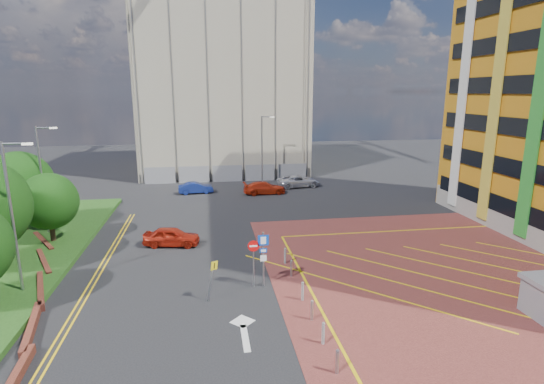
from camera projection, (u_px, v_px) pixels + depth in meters
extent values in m
plane|color=black|center=(257.00, 295.00, 22.90)|extent=(140.00, 140.00, 0.00)
cube|color=brown|center=(492.00, 278.00, 24.99)|extent=(26.00, 26.00, 0.02)
cube|color=brown|center=(12.00, 384.00, 15.62)|extent=(0.62, 4.61, 0.40)
cube|color=brown|center=(32.00, 328.00, 19.34)|extent=(1.25, 4.56, 0.40)
cube|color=brown|center=(41.00, 290.00, 23.04)|extent=(1.86, 4.43, 0.40)
cube|color=brown|center=(44.00, 263.00, 26.71)|extent=(2.29, 4.27, 0.40)
cube|color=brown|center=(43.00, 242.00, 30.34)|extent=(2.69, 4.06, 0.40)
cylinder|color=#3D2B1C|center=(52.00, 228.00, 30.22)|extent=(0.36, 0.36, 1.80)
sphere|color=#10350C|center=(49.00, 201.00, 29.75)|extent=(4.00, 4.00, 4.00)
cylinder|color=#3D2B1C|center=(24.00, 216.00, 32.61)|extent=(0.36, 0.36, 2.20)
sphere|color=#10350C|center=(19.00, 184.00, 32.03)|extent=(5.00, 5.00, 5.00)
cylinder|color=#9EA0A8|center=(12.00, 218.00, 21.96)|extent=(0.16, 0.16, 8.00)
cylinder|color=#9EA0A8|center=(14.00, 143.00, 21.15)|extent=(1.20, 0.10, 0.10)
cube|color=silver|center=(27.00, 144.00, 21.25)|extent=(0.50, 0.15, 0.12)
cylinder|color=#9EA0A8|center=(42.00, 181.00, 31.27)|extent=(0.16, 0.16, 8.00)
cylinder|color=#9EA0A8|center=(44.00, 128.00, 30.47)|extent=(1.20, 0.10, 0.10)
cube|color=silver|center=(53.00, 128.00, 30.56)|extent=(0.50, 0.15, 0.12)
cylinder|color=#9EA0A8|center=(262.00, 151.00, 49.49)|extent=(0.16, 0.16, 8.00)
cylinder|color=#9EA0A8|center=(267.00, 117.00, 48.69)|extent=(1.20, 0.10, 0.10)
cube|color=silver|center=(272.00, 117.00, 48.78)|extent=(0.50, 0.15, 0.12)
cylinder|color=#9EA0A8|center=(263.00, 260.00, 23.56)|extent=(0.10, 0.10, 3.20)
cube|color=#0A3FB6|center=(263.00, 240.00, 23.27)|extent=(0.60, 0.04, 0.60)
cube|color=white|center=(263.00, 240.00, 23.24)|extent=(0.30, 0.02, 0.42)
cube|color=#0A3FB6|center=(263.00, 251.00, 23.41)|extent=(0.40, 0.04, 0.25)
cube|color=white|center=(263.00, 251.00, 23.38)|extent=(0.28, 0.02, 0.14)
cube|color=white|center=(263.00, 258.00, 23.51)|extent=(0.35, 0.04, 0.35)
cylinder|color=#9EA0A8|center=(254.00, 264.00, 23.54)|extent=(0.08, 0.08, 2.70)
cylinder|color=red|center=(253.00, 246.00, 23.26)|extent=(0.64, 0.04, 0.64)
cube|color=white|center=(253.00, 246.00, 23.23)|extent=(0.44, 0.02, 0.10)
cylinder|color=#9EA0A8|center=(211.00, 282.00, 21.96)|extent=(0.45, 0.08, 2.18)
cube|color=yellow|center=(214.00, 266.00, 21.76)|extent=(0.40, 0.40, 0.52)
cylinder|color=#9EA0A8|center=(337.00, 363.00, 16.40)|extent=(0.14, 0.14, 0.90)
cylinder|color=black|center=(323.00, 334.00, 18.32)|extent=(0.14, 0.14, 0.90)
cylinder|color=#9EA0A8|center=(312.00, 311.00, 20.25)|extent=(0.14, 0.14, 0.90)
cylinder|color=black|center=(303.00, 292.00, 22.17)|extent=(0.14, 0.14, 0.90)
cylinder|color=#9EA0A8|center=(291.00, 269.00, 25.05)|extent=(0.14, 0.14, 0.90)
cylinder|color=black|center=(285.00, 257.00, 26.98)|extent=(0.14, 0.14, 0.90)
cube|color=#B0A490|center=(222.00, 89.00, 58.82)|extent=(21.20, 19.20, 22.00)
cube|color=yellow|center=(234.00, 46.00, 59.65)|extent=(0.90, 0.90, 34.00)
cube|color=gray|center=(236.00, 173.00, 51.66)|extent=(21.60, 0.06, 2.00)
imported|color=#A31D0E|center=(172.00, 237.00, 30.11)|extent=(4.13, 2.19, 1.34)
imported|color=navy|center=(196.00, 188.00, 45.64)|extent=(3.81, 1.68, 1.22)
imported|color=#B8270F|center=(264.00, 188.00, 45.42)|extent=(4.63, 2.13, 1.31)
imported|color=silver|center=(299.00, 181.00, 48.72)|extent=(5.21, 2.99, 1.37)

